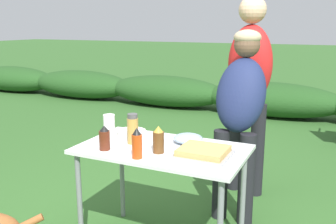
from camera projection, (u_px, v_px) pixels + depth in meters
name	position (u px, v px, depth m)	size (l,w,h in m)	color
shrub_hedge	(272.00, 99.00, 6.38)	(14.40, 0.90, 0.58)	#234C1E
folding_table	(162.00, 158.00, 2.49)	(1.10, 0.64, 0.74)	white
food_tray	(203.00, 152.00, 2.30)	(0.32, 0.30, 0.06)	#9E9EA3
plate_stack	(131.00, 132.00, 2.76)	(0.21, 0.21, 0.03)	white
mixing_bowl	(188.00, 138.00, 2.57)	(0.20, 0.20, 0.06)	#99B2CC
paper_cup_stack	(109.00, 127.00, 2.63)	(0.08, 0.08, 0.18)	white
spice_jar	(133.00, 129.00, 2.54)	(0.08, 0.08, 0.21)	#B2893D
beer_bottle	(158.00, 140.00, 2.36)	(0.07, 0.07, 0.17)	brown
bbq_sauce_bottle	(105.00, 138.00, 2.41)	(0.07, 0.07, 0.16)	#562314
hot_sauce_bottle	(137.00, 144.00, 2.26)	(0.06, 0.06, 0.19)	#CC4214
standing_person_in_navy_coat	(240.00, 106.00, 2.90)	(0.41, 0.50, 1.50)	black
standing_person_in_dark_puffer	(249.00, 79.00, 3.30)	(0.45, 0.36, 1.77)	black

